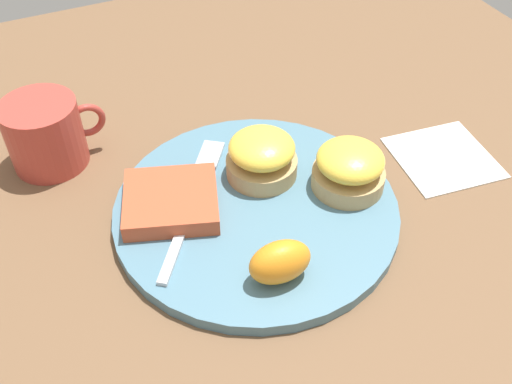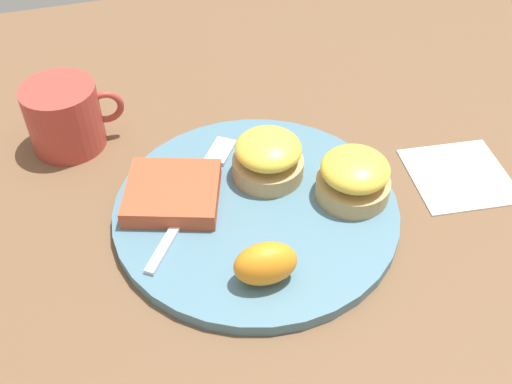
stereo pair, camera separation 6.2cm
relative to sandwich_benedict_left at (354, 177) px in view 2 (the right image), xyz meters
name	(u,v)px [view 2 (the right image)]	position (x,y,z in m)	size (l,w,h in m)	color
ground_plane	(256,215)	(-0.10, 0.01, -0.04)	(1.10, 1.10, 0.00)	brown
plate	(256,210)	(-0.10, 0.01, -0.03)	(0.30, 0.30, 0.01)	slate
sandwich_benedict_left	(354,177)	(0.00, 0.00, 0.00)	(0.08, 0.08, 0.05)	tan
sandwich_benedict_right	(268,157)	(-0.08, 0.06, 0.00)	(0.08, 0.08, 0.05)	tan
hashbrown_patty	(173,193)	(-0.18, 0.05, -0.02)	(0.10, 0.09, 0.02)	#BA4C2D
orange_wedge	(265,264)	(-0.12, -0.08, 0.00)	(0.06, 0.04, 0.04)	orange
fork	(198,190)	(-0.16, 0.05, -0.02)	(0.14, 0.18, 0.00)	silver
cup	(65,117)	(-0.28, 0.19, 0.00)	(0.11, 0.09, 0.08)	#B23D33
napkin	(459,175)	(0.14, 0.00, -0.04)	(0.11, 0.11, 0.00)	white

